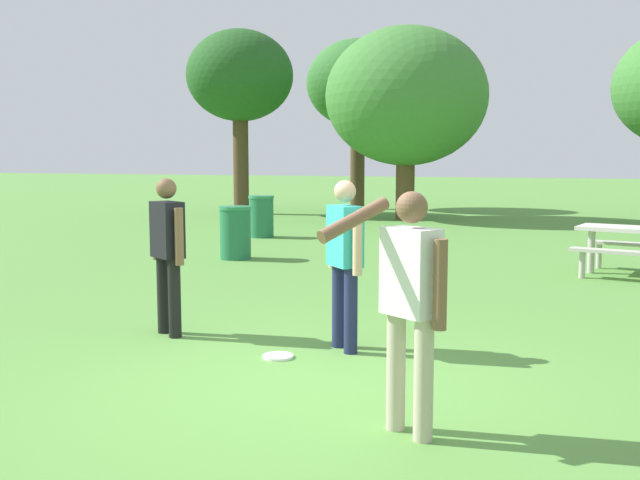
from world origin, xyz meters
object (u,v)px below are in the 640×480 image
Objects in this scene: person_catcher at (168,246)px; tree_broad_center at (358,85)px; person_bystander at (345,253)px; tree_far_right at (406,97)px; person_thrower at (409,294)px; tree_tall_left at (240,78)px; frisbee at (278,356)px; trash_can_beside_table at (235,232)px; trash_can_further_along at (261,216)px; picnic_table_near at (636,241)px.

person_catcher is 0.28× the size of tree_broad_center.
tree_far_right is at bearing 100.34° from person_bystander.
person_thrower is 19.69m from tree_tall_left.
tree_broad_center reaches higher than person_thrower.
person_bystander is at bearing 42.95° from frisbee.
trash_can_beside_table is 9.81m from tree_far_right.
person_bystander reaches higher than trash_can_further_along.
tree_tall_left is at bearing 114.54° from trash_can_beside_table.
tree_far_right reaches higher than frisbee.
person_bystander is 1.71× the size of trash_can_beside_table.
tree_tall_left reaches higher than trash_can_beside_table.
frisbee is (1.41, -0.45, -0.93)m from person_catcher.
tree_broad_center reaches higher than trash_can_further_along.
person_bystander is at bearing 118.17° from person_thrower.
tree_broad_center is at bearing 124.15° from tree_far_right.
trash_can_further_along reaches higher than frisbee.
person_catcher is 1.71× the size of trash_can_beside_table.
person_catcher is 7.50m from picnic_table_near.
person_thrower is at bearing -61.87° from trash_can_further_along.
trash_can_beside_table reaches higher than picnic_table_near.
person_bystander is 0.83× the size of picnic_table_near.
tree_broad_center reaches higher than tree_tall_left.
person_bystander is at bearing -79.66° from tree_far_right.
person_thrower is 1.00× the size of person_bystander.
picnic_table_near is 0.34× the size of tree_broad_center.
picnic_table_near is 0.36× the size of tree_far_right.
tree_tall_left is at bearing 116.23° from frisbee.
frisbee is 0.05× the size of tree_tall_left.
frisbee is 0.05× the size of tree_far_right.
trash_can_beside_table is at bearing -178.13° from picnic_table_near.
person_thrower is 2.22m from person_bystander.
trash_can_beside_table is 11.31m from tree_tall_left.
person_thrower is 2.35m from frisbee.
trash_can_beside_table is 1.00× the size of trash_can_further_along.
trash_can_further_along is at bearing 107.69° from person_catcher.
frisbee is at bearing 136.17° from person_thrower.
trash_can_beside_table and trash_can_further_along have the same top height.
trash_can_further_along is (-5.81, 10.87, -0.48)m from person_thrower.
picnic_table_near is at bearing -22.82° from trash_can_further_along.
tree_far_right is (-2.18, 15.16, 3.55)m from frisbee.
person_bystander reaches higher than trash_can_beside_table.
person_thrower is 0.28× the size of tree_broad_center.
frisbee is (-1.55, 1.49, -0.95)m from person_thrower.
person_bystander is 15.16m from tree_far_right.
picnic_table_near is 15.10m from tree_tall_left.
person_catcher is at bearing -72.31° from trash_can_further_along.
person_catcher is 5.66× the size of frisbee.
person_bystander is at bearing -61.88° from trash_can_further_along.
person_bystander is 19.48m from tree_broad_center.
tree_broad_center reaches higher than picnic_table_near.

